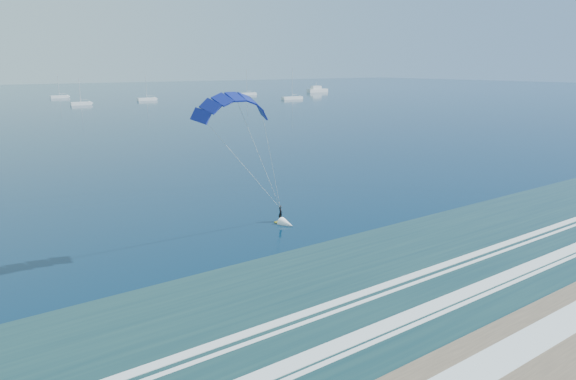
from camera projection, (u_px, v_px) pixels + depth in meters
The scene contains 8 objects.
ground at pixel (514, 344), 28.26m from camera, with size 900.00×900.00×0.00m, color #072B43.
kitesurfer_rig at pixel (260, 159), 43.48m from camera, with size 13.45×8.28×14.05m.
motor_yacht at pixel (317, 90), 289.18m from camera, with size 12.86×3.43×5.60m.
sailboat_3 at pixel (81, 103), 196.34m from camera, with size 7.59×2.40×10.69m.
sailboat_4 at pixel (60, 97), 238.25m from camera, with size 8.00×2.40×10.98m.
sailboat_5 at pixel (147, 99), 221.45m from camera, with size 8.19×2.40×11.26m.
sailboat_6 at pixel (292, 98), 229.51m from camera, with size 10.39×2.40×13.85m.
sailboat_7 at pixel (247, 94), 261.92m from camera, with size 10.35×2.40×12.71m.
Camera 1 is at (-24.98, -13.36, 14.94)m, focal length 32.00 mm.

